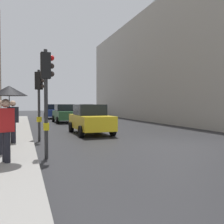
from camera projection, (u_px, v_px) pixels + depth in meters
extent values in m
plane|color=#28282B|center=(177.00, 146.00, 10.19)|extent=(120.00, 120.00, 0.00)
cube|color=gray|center=(3.00, 135.00, 13.37)|extent=(2.99, 40.00, 0.16)
cube|color=#B2ADA3|center=(180.00, 71.00, 29.22)|extent=(12.00, 30.87, 11.59)
cylinder|color=#2D2D2D|center=(39.00, 106.00, 11.58)|extent=(0.12, 0.12, 3.42)
cube|color=black|center=(39.00, 81.00, 11.54)|extent=(0.38, 0.36, 0.84)
cube|color=yellow|center=(39.00, 119.00, 11.60)|extent=(0.24, 0.25, 0.24)
sphere|color=red|center=(42.00, 75.00, 11.49)|extent=(0.18, 0.18, 0.18)
sphere|color=#2D231E|center=(42.00, 81.00, 11.49)|extent=(0.18, 0.18, 0.18)
sphere|color=#2D231E|center=(42.00, 86.00, 11.50)|extent=(0.18, 0.18, 0.18)
cylinder|color=#2D2D2D|center=(46.00, 104.00, 7.86)|extent=(0.12, 0.12, 3.55)
cube|color=black|center=(46.00, 66.00, 7.82)|extent=(0.32, 0.26, 0.84)
cube|color=yellow|center=(46.00, 127.00, 7.88)|extent=(0.18, 0.21, 0.24)
sphere|color=red|center=(52.00, 58.00, 7.89)|extent=(0.18, 0.18, 0.18)
sphere|color=#2D231E|center=(52.00, 66.00, 7.90)|extent=(0.18, 0.18, 0.18)
sphere|color=#2D231E|center=(52.00, 74.00, 7.91)|extent=(0.18, 0.18, 0.18)
cube|color=silver|center=(86.00, 111.00, 35.46)|extent=(1.88, 4.23, 0.80)
cube|color=black|center=(86.00, 106.00, 35.20)|extent=(1.64, 2.03, 0.64)
cylinder|color=black|center=(78.00, 114.00, 36.46)|extent=(0.23, 0.64, 0.64)
cylinder|color=black|center=(90.00, 114.00, 37.04)|extent=(0.23, 0.64, 0.64)
cylinder|color=black|center=(82.00, 114.00, 33.91)|extent=(0.23, 0.64, 0.64)
cylinder|color=black|center=(94.00, 114.00, 34.49)|extent=(0.23, 0.64, 0.64)
cube|color=#2D6038|center=(65.00, 115.00, 23.29)|extent=(1.91, 4.24, 0.80)
cube|color=black|center=(64.00, 108.00, 23.49)|extent=(1.65, 2.04, 0.64)
cylinder|color=black|center=(77.00, 120.00, 22.37)|extent=(0.24, 0.65, 0.64)
cylinder|color=black|center=(58.00, 120.00, 21.71)|extent=(0.24, 0.65, 0.64)
cylinder|color=black|center=(71.00, 118.00, 24.88)|extent=(0.24, 0.65, 0.64)
cylinder|color=black|center=(53.00, 119.00, 24.23)|extent=(0.24, 0.65, 0.64)
cube|color=yellow|center=(91.00, 122.00, 14.44)|extent=(1.87, 4.23, 0.80)
cube|color=black|center=(89.00, 110.00, 14.65)|extent=(1.63, 2.02, 0.64)
cylinder|color=black|center=(113.00, 130.00, 13.51)|extent=(0.23, 0.64, 0.64)
cylinder|color=black|center=(81.00, 132.00, 12.87)|extent=(0.23, 0.64, 0.64)
cylinder|color=black|center=(98.00, 126.00, 16.03)|extent=(0.23, 0.64, 0.64)
cylinder|color=black|center=(71.00, 127.00, 15.39)|extent=(0.23, 0.64, 0.64)
cube|color=navy|center=(53.00, 113.00, 29.85)|extent=(1.84, 4.22, 0.80)
cube|color=black|center=(53.00, 107.00, 30.06)|extent=(1.62, 2.02, 0.64)
cylinder|color=black|center=(62.00, 116.00, 28.89)|extent=(0.23, 0.64, 0.64)
cylinder|color=black|center=(46.00, 117.00, 28.29)|extent=(0.23, 0.64, 0.64)
cylinder|color=black|center=(59.00, 115.00, 31.43)|extent=(0.23, 0.64, 0.64)
cylinder|color=black|center=(45.00, 116.00, 30.83)|extent=(0.23, 0.64, 0.64)
cylinder|color=black|center=(5.00, 146.00, 6.84)|extent=(0.16, 0.16, 0.85)
cylinder|color=black|center=(7.00, 147.00, 6.69)|extent=(0.16, 0.16, 0.85)
cube|color=red|center=(6.00, 120.00, 6.74)|extent=(0.47, 0.38, 0.66)
sphere|color=tan|center=(6.00, 103.00, 6.72)|extent=(0.24, 0.24, 0.24)
cylinder|color=black|center=(9.00, 111.00, 6.79)|extent=(0.02, 0.02, 0.90)
cone|color=black|center=(9.00, 91.00, 6.78)|extent=(1.00, 1.00, 0.28)
cylinder|color=black|center=(0.00, 141.00, 7.76)|extent=(0.16, 0.16, 0.85)
cylinder|color=black|center=(12.00, 133.00, 10.18)|extent=(0.16, 0.16, 0.85)
cylinder|color=black|center=(14.00, 133.00, 10.02)|extent=(0.16, 0.16, 0.85)
cube|color=black|center=(13.00, 115.00, 10.07)|extent=(0.46, 0.37, 0.66)
sphere|color=tan|center=(13.00, 103.00, 10.06)|extent=(0.24, 0.24, 0.24)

